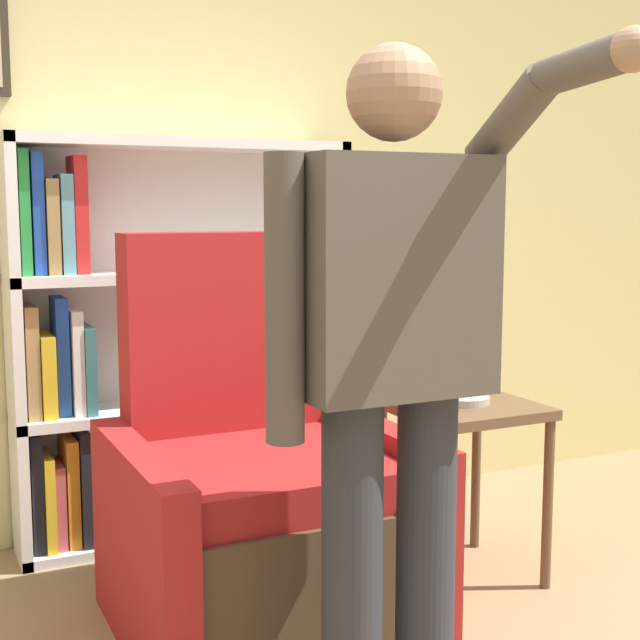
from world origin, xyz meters
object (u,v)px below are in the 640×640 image
at_px(side_table, 463,432).
at_px(table_lamp, 466,313).
at_px(person_standing, 393,351).
at_px(bookcase, 148,347).
at_px(armchair, 256,505).

relative_size(side_table, table_lamp, 1.42).
height_order(person_standing, table_lamp, person_standing).
xyz_separation_m(person_standing, table_lamp, (0.73, 0.75, -0.03)).
xyz_separation_m(bookcase, armchair, (0.11, -0.86, -0.40)).
bearing_deg(bookcase, side_table, -43.43).
bearing_deg(side_table, bookcase, 136.57).
bearing_deg(bookcase, table_lamp, -43.43).
distance_m(armchair, side_table, 0.81).
xyz_separation_m(side_table, table_lamp, (0.00, 0.00, 0.43)).
distance_m(bookcase, table_lamp, 1.26).
relative_size(bookcase, table_lamp, 3.53).
relative_size(bookcase, armchair, 1.28).
bearing_deg(table_lamp, armchair, -179.76).
xyz_separation_m(armchair, table_lamp, (0.79, 0.00, 0.58)).
relative_size(bookcase, person_standing, 0.93).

